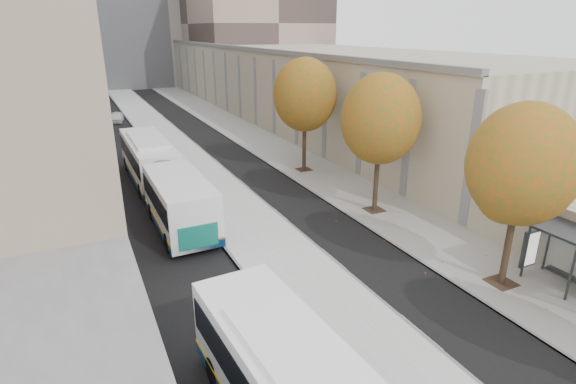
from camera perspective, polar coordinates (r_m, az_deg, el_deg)
bus_platform at (r=35.34m, az=-11.87°, el=2.99°), size 4.25×150.00×0.15m
sidewalk at (r=37.92m, az=-0.06°, el=4.53°), size 4.75×150.00×0.08m
building_tan at (r=67.93m, az=-2.03°, el=14.77°), size 18.00×92.00×8.00m
building_far_block at (r=95.74m, az=-16.19°, el=22.15°), size 30.00×18.00×30.00m
tree_c at (r=19.40m, az=27.67°, el=3.08°), size 4.20×4.20×7.28m
tree_d at (r=25.55m, az=11.67°, el=9.04°), size 4.40×4.40×7.60m
tree_e at (r=33.04m, az=2.15°, el=12.21°), size 4.60×4.60×7.92m
bus_far at (r=29.14m, az=-15.93°, el=2.16°), size 2.70×17.65×2.94m
distant_car at (r=56.14m, az=-20.96°, el=8.87°), size 1.96×3.62×1.17m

